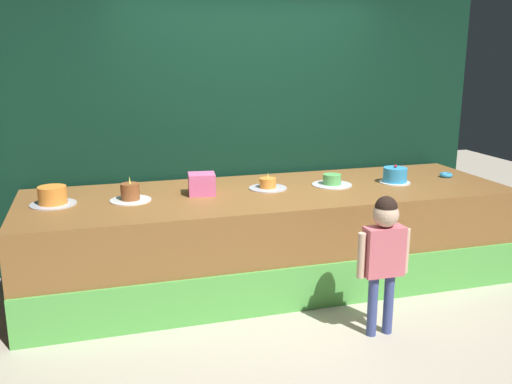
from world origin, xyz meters
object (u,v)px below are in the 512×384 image
at_px(child_figure, 384,247).
at_px(donut, 446,175).
at_px(cake_center, 268,185).
at_px(cake_far_right, 395,176).
at_px(cake_right, 332,181).
at_px(cake_far_left, 53,196).
at_px(cake_left, 130,194).
at_px(pink_box, 202,184).

distance_m(child_figure, donut, 1.80).
height_order(donut, cake_center, cake_center).
relative_size(cake_center, cake_far_right, 1.19).
xyz_separation_m(cake_right, cake_far_right, (0.59, -0.07, 0.03)).
relative_size(child_figure, cake_far_left, 2.89).
relative_size(donut, cake_left, 0.36).
distance_m(child_figure, cake_left, 2.02).
bearing_deg(cake_far_left, cake_right, -0.34).
height_order(child_figure, cake_center, child_figure).
height_order(child_figure, donut, child_figure).
bearing_deg(cake_far_left, cake_far_right, -1.66).
height_order(child_figure, cake_right, child_figure).
relative_size(pink_box, cake_right, 0.62).
distance_m(donut, cake_right, 1.18).
bearing_deg(cake_far_right, donut, 6.85).
distance_m(child_figure, pink_box, 1.62).
bearing_deg(pink_box, child_figure, -49.26).
bearing_deg(cake_right, cake_far_right, -6.90).
height_order(child_figure, cake_far_right, child_figure).
relative_size(donut, cake_right, 0.33).
relative_size(pink_box, cake_far_right, 0.78).
xyz_separation_m(child_figure, cake_center, (-0.45, 1.25, 0.19)).
xyz_separation_m(cake_far_left, cake_center, (1.77, 0.02, -0.03)).
bearing_deg(cake_right, cake_left, -178.78).
bearing_deg(pink_box, cake_center, 3.44).
bearing_deg(cake_far_left, pink_box, -0.53).
height_order(cake_left, cake_center, cake_left).
height_order(pink_box, donut, pink_box).
xyz_separation_m(donut, cake_right, (-1.18, 0.00, 0.02)).
relative_size(donut, cake_center, 0.36).
distance_m(donut, cake_far_right, 0.60).
bearing_deg(cake_left, child_figure, -35.62).
height_order(cake_left, cake_far_right, cake_left).
bearing_deg(cake_far_right, cake_center, 174.68).
bearing_deg(cake_far_left, child_figure, -28.79).
height_order(pink_box, cake_left, cake_left).
distance_m(donut, cake_left, 2.95).
relative_size(donut, cake_far_left, 0.33).
bearing_deg(child_figure, cake_left, 144.38).
bearing_deg(cake_far_right, pink_box, 177.59).
distance_m(pink_box, cake_far_right, 1.77).
relative_size(pink_box, cake_center, 0.66).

